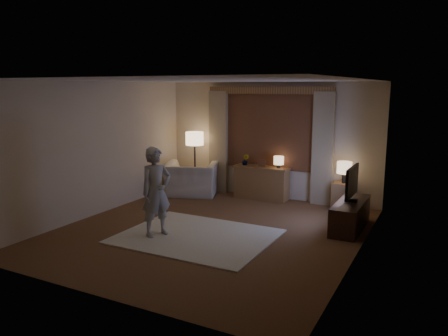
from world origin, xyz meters
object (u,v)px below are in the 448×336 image
Objects in this scene: side_table at (343,196)px; tv_stand at (350,215)px; armchair at (191,179)px; sideboard at (261,184)px; person at (156,192)px.

side_table is 0.40× the size of tv_stand.
armchair is 3.90m from tv_stand.
sideboard reaches higher than side_table.
armchair reaches higher than side_table.
armchair is at bearing 43.88° from person.
person is (-2.43, -3.09, 0.49)m from side_table.
armchair is 2.92m from person.
sideboard is 1.02× the size of armchair.
sideboard is 0.80× the size of person.
person is at bearing -146.15° from tv_stand.
side_table is at bearing 165.16° from armchair.
person reaches higher than sideboard.
sideboard is 1.83m from side_table.
armchair reaches higher than tv_stand.
sideboard is at bearing 178.44° from side_table.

